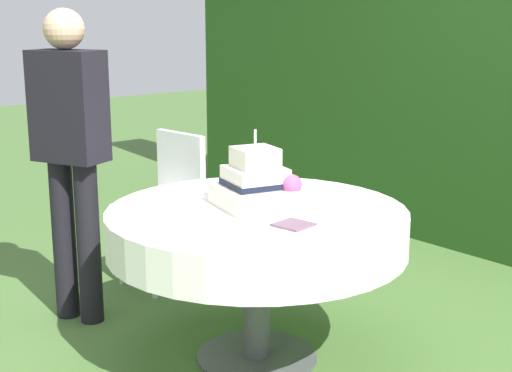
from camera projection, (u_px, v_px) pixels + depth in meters
ground_plane at (257, 358)px, 3.47m from camera, size 20.00×20.00×0.00m
cake_table at (257, 231)px, 3.32m from camera, size 1.35×1.35×0.72m
wedding_cake at (257, 184)px, 3.33m from camera, size 0.39×0.39×0.35m
serving_plate_near at (253, 232)px, 2.94m from camera, size 0.10×0.10×0.01m
serving_plate_far at (180, 228)px, 2.99m from camera, size 0.11×0.11×0.01m
napkin_stack at (293, 225)px, 3.05m from camera, size 0.16×0.16×0.01m
garden_chair at (168, 193)px, 4.35m from camera, size 0.43×0.43×0.89m
standing_person at (71, 145)px, 3.71m from camera, size 0.41×0.33×1.60m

